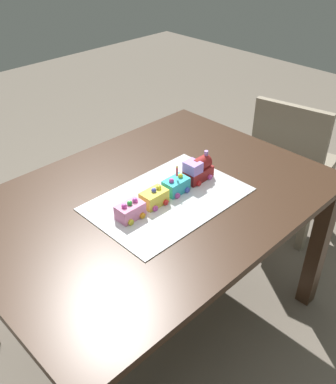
{
  "coord_description": "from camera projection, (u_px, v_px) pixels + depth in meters",
  "views": [
    {
      "loc": [
        0.92,
        1.02,
        1.69
      ],
      "look_at": [
        -0.03,
        0.06,
        0.77
      ],
      "focal_mm": 39.89,
      "sensor_mm": 36.0,
      "label": 1
    }
  ],
  "objects": [
    {
      "name": "cake_car_tanker_lemon",
      "position": [
        154.0,
        198.0,
        1.6
      ],
      "size": [
        0.1,
        0.08,
        0.07
      ],
      "color": "#F4E04C",
      "rests_on": "cake_board"
    },
    {
      "name": "birthday_candle",
      "position": [
        177.0,
        171.0,
        1.64
      ],
      "size": [
        0.01,
        0.01,
        0.05
      ],
      "color": "#F24C59",
      "rests_on": "cake_car_hopper_turquoise"
    },
    {
      "name": "cake_car_hopper_turquoise",
      "position": [
        176.0,
        185.0,
        1.67
      ],
      "size": [
        0.1,
        0.08,
        0.07
      ],
      "color": "#38B7C6",
      "rests_on": "cake_board"
    },
    {
      "name": "cake_car_gondola_bubblegum",
      "position": [
        130.0,
        211.0,
        1.54
      ],
      "size": [
        0.1,
        0.08,
        0.07
      ],
      "color": "pink",
      "rests_on": "cake_board"
    },
    {
      "name": "cake_board",
      "position": [
        168.0,
        199.0,
        1.65
      ],
      "size": [
        0.6,
        0.4,
        0.0
      ],
      "primitive_type": "cube",
      "color": "silver",
      "rests_on": "dining_table"
    },
    {
      "name": "dining_table",
      "position": [
        153.0,
        218.0,
        1.73
      ],
      "size": [
        1.4,
        1.0,
        0.74
      ],
      "color": "#382316",
      "rests_on": "ground"
    },
    {
      "name": "chair",
      "position": [
        291.0,
        163.0,
        2.4
      ],
      "size": [
        0.47,
        0.47,
        0.86
      ],
      "rotation": [
        0.0,
        0.0,
        -1.38
      ],
      "color": "gray",
      "rests_on": "ground"
    },
    {
      "name": "ground_plane",
      "position": [
        156.0,
        320.0,
        2.09
      ],
      "size": [
        8.0,
        8.0,
        0.0
      ],
      "primitive_type": "plane",
      "color": "#6B6054"
    },
    {
      "name": "cake_locomotive",
      "position": [
        198.0,
        170.0,
        1.74
      ],
      "size": [
        0.14,
        0.08,
        0.12
      ],
      "color": "maroon",
      "rests_on": "cake_board"
    }
  ]
}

